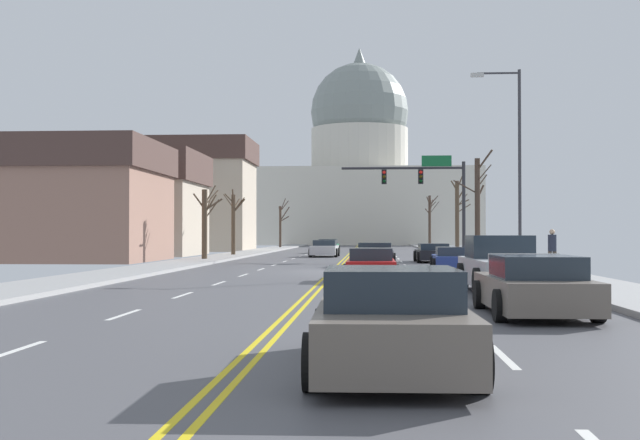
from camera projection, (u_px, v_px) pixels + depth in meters
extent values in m
cube|color=#4E4E53|center=(333.00, 272.00, 35.26)|extent=(14.00, 180.00, 0.06)
cube|color=yellow|center=(331.00, 271.00, 35.26)|extent=(0.10, 176.40, 0.00)
cube|color=yellow|center=(336.00, 271.00, 35.25)|extent=(0.10, 176.40, 0.00)
cube|color=silver|center=(503.00, 356.00, 10.98)|extent=(0.12, 2.20, 0.00)
cube|color=silver|center=(460.00, 317.00, 16.17)|extent=(0.12, 2.20, 0.00)
cube|color=silver|center=(439.00, 296.00, 21.36)|extent=(0.12, 2.20, 0.00)
cube|color=silver|center=(425.00, 284.00, 26.55)|extent=(0.12, 2.20, 0.00)
cube|color=silver|center=(416.00, 276.00, 31.74)|extent=(0.12, 2.20, 0.00)
cube|color=silver|center=(410.00, 270.00, 36.93)|extent=(0.12, 2.20, 0.00)
cube|color=silver|center=(405.00, 265.00, 42.12)|extent=(0.12, 2.20, 0.00)
cube|color=silver|center=(401.00, 262.00, 47.31)|extent=(0.12, 2.20, 0.00)
cube|color=silver|center=(398.00, 259.00, 52.49)|extent=(0.12, 2.20, 0.00)
cube|color=silver|center=(396.00, 256.00, 57.68)|extent=(0.12, 2.20, 0.00)
cube|color=silver|center=(394.00, 255.00, 62.87)|extent=(0.12, 2.20, 0.00)
cube|color=silver|center=(392.00, 253.00, 68.06)|extent=(0.12, 2.20, 0.00)
cube|color=silver|center=(391.00, 251.00, 73.25)|extent=(0.12, 2.20, 0.00)
cube|color=silver|center=(389.00, 250.00, 78.44)|extent=(0.12, 2.20, 0.00)
cube|color=silver|center=(388.00, 249.00, 83.63)|extent=(0.12, 2.20, 0.00)
cube|color=silver|center=(387.00, 248.00, 88.81)|extent=(0.12, 2.20, 0.00)
cube|color=silver|center=(386.00, 247.00, 94.00)|extent=(0.12, 2.20, 0.00)
cube|color=silver|center=(385.00, 247.00, 99.19)|extent=(0.12, 2.20, 0.00)
cube|color=silver|center=(12.00, 351.00, 11.43)|extent=(0.12, 2.20, 0.00)
cube|color=silver|center=(124.00, 314.00, 16.62)|extent=(0.12, 2.20, 0.00)
cube|color=silver|center=(183.00, 295.00, 21.81)|extent=(0.12, 2.20, 0.00)
cube|color=silver|center=(219.00, 283.00, 27.00)|extent=(0.12, 2.20, 0.00)
cube|color=silver|center=(243.00, 275.00, 32.19)|extent=(0.12, 2.20, 0.00)
cube|color=silver|center=(261.00, 269.00, 37.38)|extent=(0.12, 2.20, 0.00)
cube|color=silver|center=(274.00, 265.00, 42.56)|extent=(0.12, 2.20, 0.00)
cube|color=silver|center=(285.00, 261.00, 47.75)|extent=(0.12, 2.20, 0.00)
cube|color=silver|center=(293.00, 259.00, 52.94)|extent=(0.12, 2.20, 0.00)
cube|color=silver|center=(300.00, 256.00, 58.13)|extent=(0.12, 2.20, 0.00)
cube|color=silver|center=(306.00, 254.00, 63.32)|extent=(0.12, 2.20, 0.00)
cube|color=silver|center=(311.00, 253.00, 68.51)|extent=(0.12, 2.20, 0.00)
cube|color=silver|center=(315.00, 251.00, 73.70)|extent=(0.12, 2.20, 0.00)
cube|color=silver|center=(319.00, 250.00, 78.89)|extent=(0.12, 2.20, 0.00)
cube|color=silver|center=(322.00, 249.00, 84.07)|extent=(0.12, 2.20, 0.00)
cube|color=silver|center=(325.00, 248.00, 89.26)|extent=(0.12, 2.20, 0.00)
cube|color=silver|center=(327.00, 247.00, 94.45)|extent=(0.12, 2.20, 0.00)
cube|color=silver|center=(330.00, 247.00, 99.64)|extent=(0.12, 2.20, 0.00)
cube|color=#969696|center=(527.00, 270.00, 34.71)|extent=(3.00, 180.00, 0.14)
cube|color=#969696|center=(145.00, 269.00, 35.80)|extent=(3.00, 180.00, 0.14)
cylinder|color=#28282D|center=(464.00, 210.00, 50.52)|extent=(0.22, 0.22, 6.14)
cylinder|color=#28282D|center=(402.00, 168.00, 50.81)|extent=(7.80, 0.16, 0.16)
cube|color=black|center=(421.00, 177.00, 50.73)|extent=(0.32, 0.28, 0.92)
sphere|color=red|center=(421.00, 172.00, 50.58)|extent=(0.22, 0.22, 0.22)
sphere|color=#332B05|center=(421.00, 177.00, 50.57)|extent=(0.22, 0.22, 0.22)
sphere|color=black|center=(421.00, 181.00, 50.57)|extent=(0.22, 0.22, 0.22)
cube|color=black|center=(384.00, 177.00, 50.88)|extent=(0.32, 0.28, 0.92)
sphere|color=red|center=(384.00, 172.00, 50.73)|extent=(0.22, 0.22, 0.22)
sphere|color=#332B05|center=(384.00, 177.00, 50.72)|extent=(0.22, 0.22, 0.22)
sphere|color=black|center=(384.00, 181.00, 50.72)|extent=(0.22, 0.22, 0.22)
cube|color=#146033|center=(437.00, 161.00, 50.70)|extent=(1.90, 0.06, 0.70)
cylinder|color=#333338|center=(520.00, 169.00, 34.73)|extent=(0.14, 0.14, 8.76)
cylinder|color=#333338|center=(498.00, 73.00, 34.86)|extent=(1.84, 0.09, 0.09)
cube|color=#B2B2AD|center=(477.00, 75.00, 34.92)|extent=(0.56, 0.24, 0.16)
cube|color=beige|center=(360.00, 208.00, 118.30)|extent=(34.64, 18.55, 11.00)
cylinder|color=beige|center=(359.00, 150.00, 118.44)|extent=(14.42, 14.42, 6.31)
sphere|color=gray|center=(359.00, 112.00, 118.53)|extent=(14.54, 14.54, 14.54)
cone|color=gray|center=(359.00, 56.00, 118.67)|extent=(1.80, 1.80, 2.40)
cube|color=black|center=(433.00, 255.00, 46.69)|extent=(1.93, 4.25, 0.56)
cube|color=#232D38|center=(433.00, 247.00, 46.44)|extent=(1.67, 2.10, 0.38)
cylinder|color=black|center=(415.00, 256.00, 48.03)|extent=(0.23, 0.64, 0.64)
cylinder|color=black|center=(446.00, 256.00, 47.96)|extent=(0.23, 0.64, 0.64)
cylinder|color=black|center=(419.00, 257.00, 45.42)|extent=(0.23, 0.64, 0.64)
cylinder|color=black|center=(451.00, 257.00, 45.35)|extent=(0.23, 0.64, 0.64)
cube|color=black|center=(375.00, 257.00, 41.15)|extent=(2.03, 4.72, 0.60)
cube|color=#232D38|center=(375.00, 247.00, 40.84)|extent=(1.72, 2.12, 0.45)
cylinder|color=black|center=(359.00, 259.00, 42.68)|extent=(0.24, 0.65, 0.64)
cylinder|color=black|center=(394.00, 259.00, 42.50)|extent=(0.24, 0.65, 0.64)
cylinder|color=black|center=(356.00, 261.00, 39.80)|extent=(0.24, 0.65, 0.64)
cylinder|color=black|center=(393.00, 261.00, 39.62)|extent=(0.24, 0.65, 0.64)
cube|color=navy|center=(455.00, 262.00, 35.10)|extent=(1.98, 4.59, 0.56)
cube|color=#232D38|center=(455.00, 251.00, 34.84)|extent=(1.67, 2.00, 0.38)
cylinder|color=black|center=(432.00, 263.00, 36.58)|extent=(0.24, 0.65, 0.64)
cylinder|color=black|center=(472.00, 263.00, 36.41)|extent=(0.24, 0.65, 0.64)
cylinder|color=black|center=(435.00, 266.00, 33.79)|extent=(0.24, 0.65, 0.64)
cylinder|color=black|center=(479.00, 266.00, 33.61)|extent=(0.24, 0.65, 0.64)
cube|color=#B71414|center=(371.00, 268.00, 28.87)|extent=(1.73, 4.66, 0.58)
cube|color=#232D38|center=(371.00, 254.00, 28.61)|extent=(1.51, 2.04, 0.43)
cylinder|color=black|center=(349.00, 269.00, 30.37)|extent=(0.22, 0.64, 0.64)
cylinder|color=black|center=(394.00, 269.00, 30.25)|extent=(0.22, 0.64, 0.64)
cylinder|color=black|center=(346.00, 273.00, 27.49)|extent=(0.22, 0.64, 0.64)
cylinder|color=black|center=(396.00, 273.00, 27.37)|extent=(0.22, 0.64, 0.64)
cube|color=#ADB2B7|center=(504.00, 272.00, 22.48)|extent=(1.99, 5.51, 0.76)
cube|color=#1E2833|center=(499.00, 247.00, 23.26)|extent=(1.78, 1.89, 0.66)
cube|color=#ADB2B7|center=(524.00, 258.00, 19.81)|extent=(1.75, 0.13, 0.22)
cylinder|color=black|center=(463.00, 276.00, 24.16)|extent=(0.29, 0.80, 0.80)
cylinder|color=black|center=(526.00, 276.00, 24.07)|extent=(0.29, 0.80, 0.80)
cylinder|color=black|center=(479.00, 283.00, 20.88)|extent=(0.29, 0.80, 0.80)
cylinder|color=black|center=(552.00, 283.00, 20.79)|extent=(0.29, 0.80, 0.80)
cube|color=#6B6056|center=(533.00, 292.00, 16.55)|extent=(1.87, 4.49, 0.63)
cube|color=#232D38|center=(537.00, 267.00, 16.22)|extent=(1.64, 2.00, 0.45)
cylinder|color=black|center=(479.00, 294.00, 17.98)|extent=(0.22, 0.64, 0.64)
cylinder|color=black|center=(562.00, 295.00, 17.88)|extent=(0.22, 0.64, 0.64)
cylinder|color=black|center=(500.00, 306.00, 15.21)|extent=(0.22, 0.64, 0.64)
cylinder|color=black|center=(598.00, 306.00, 15.10)|extent=(0.22, 0.64, 0.64)
cube|color=#6B6056|center=(390.00, 331.00, 9.86)|extent=(1.87, 4.37, 0.66)
cube|color=#232D38|center=(391.00, 287.00, 9.58)|extent=(1.61, 1.92, 0.47)
cylinder|color=black|center=(323.00, 331.00, 11.24)|extent=(0.23, 0.64, 0.64)
cylinder|color=black|center=(450.00, 332.00, 11.16)|extent=(0.23, 0.64, 0.64)
cylinder|color=black|center=(313.00, 362.00, 8.55)|extent=(0.23, 0.64, 0.64)
cylinder|color=black|center=(479.00, 363.00, 8.47)|extent=(0.23, 0.64, 0.64)
cube|color=silver|center=(325.00, 250.00, 57.32)|extent=(1.89, 4.44, 0.64)
cube|color=#232D38|center=(325.00, 243.00, 57.58)|extent=(1.63, 1.93, 0.40)
cylinder|color=black|center=(336.00, 253.00, 55.88)|extent=(0.23, 0.64, 0.64)
cylinder|color=black|center=(310.00, 253.00, 56.02)|extent=(0.23, 0.64, 0.64)
cylinder|color=black|center=(338.00, 252.00, 58.61)|extent=(0.23, 0.64, 0.64)
cylinder|color=black|center=(314.00, 252.00, 58.75)|extent=(0.23, 0.64, 0.64)
cube|color=#1E7247|center=(328.00, 248.00, 67.50)|extent=(1.74, 4.41, 0.62)
cube|color=#232D38|center=(328.00, 242.00, 67.78)|extent=(1.52, 2.10, 0.40)
cylinder|color=black|center=(337.00, 250.00, 66.08)|extent=(0.22, 0.64, 0.64)
cylinder|color=black|center=(317.00, 250.00, 66.20)|extent=(0.22, 0.64, 0.64)
cylinder|color=black|center=(339.00, 249.00, 68.80)|extent=(0.22, 0.64, 0.64)
cylinder|color=black|center=(319.00, 249.00, 68.92)|extent=(0.22, 0.64, 0.64)
cube|color=#8C6656|center=(63.00, 217.00, 48.42)|extent=(11.31, 9.87, 5.40)
cube|color=#47332D|center=(63.00, 157.00, 48.48)|extent=(11.76, 10.26, 1.90)
cube|color=#B2A38E|center=(178.00, 207.00, 76.23)|extent=(13.97, 8.76, 8.47)
cube|color=#47332D|center=(178.00, 152.00, 76.32)|extent=(14.52, 9.11, 2.16)
cube|color=#B2A38E|center=(107.00, 220.00, 61.13)|extent=(13.97, 9.33, 5.51)
cube|color=#47332D|center=(108.00, 169.00, 61.19)|extent=(14.53, 9.71, 2.37)
cylinder|color=#423328|center=(477.00, 209.00, 46.57)|extent=(0.32, 0.32, 5.97)
cylinder|color=#423328|center=(482.00, 181.00, 46.77)|extent=(0.68, 0.48, 0.83)
cylinder|color=#423328|center=(484.00, 173.00, 45.92)|extent=(0.67, 1.38, 0.91)
cylinder|color=#423328|center=(465.00, 187.00, 46.73)|extent=(1.42, 0.29, 0.86)
cylinder|color=#423328|center=(480.00, 192.00, 46.78)|extent=(0.55, 0.57, 0.88)
cylinder|color=#423328|center=(485.00, 160.00, 46.24)|extent=(0.90, 0.84, 1.20)
cylinder|color=#4C3D2D|center=(205.00, 224.00, 48.48)|extent=(0.34, 0.34, 4.24)
cylinder|color=#4C3D2D|center=(210.00, 195.00, 48.96)|extent=(0.59, 1.03, 1.28)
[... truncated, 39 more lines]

